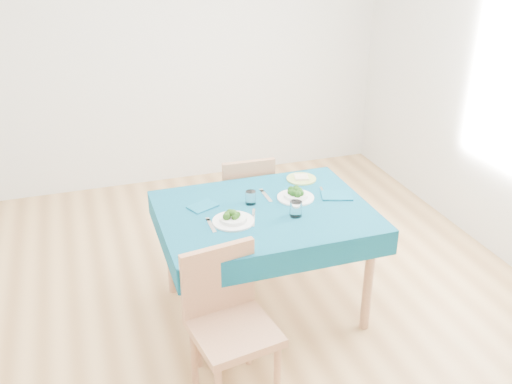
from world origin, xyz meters
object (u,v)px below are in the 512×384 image
object	(u,v)px
chair_near	(234,316)
bowl_near	(233,216)
table	(264,261)
side_plate	(301,179)
chair_far	(243,197)
bowl_far	(296,193)

from	to	relation	value
chair_near	bowl_near	xyz separation A→B (m)	(0.17, 0.58, 0.27)
table	side_plate	xyz separation A→B (m)	(0.39, 0.35, 0.38)
chair_far	bowl_near	xyz separation A→B (m)	(-0.32, -0.84, 0.31)
chair_near	bowl_far	distance (m)	1.04
side_plate	chair_far	bearing A→B (deg)	127.91
chair_far	side_plate	bearing A→B (deg)	129.76
table	bowl_near	distance (m)	0.49
bowl_far	side_plate	size ratio (longest dim) A/B	1.16
table	bowl_near	size ratio (longest dim) A/B	5.20
chair_far	table	bearing A→B (deg)	85.41
side_plate	chair_near	bearing A→B (deg)	-127.87
bowl_near	side_plate	xyz separation A→B (m)	(0.63, 0.44, -0.03)
bowl_far	side_plate	world-z (taller)	bowl_far
chair_near	bowl_near	bearing A→B (deg)	64.67
bowl_near	bowl_far	bearing A→B (deg)	20.56
chair_near	bowl_near	distance (m)	0.67
table	bowl_far	world-z (taller)	bowl_far
chair_far	bowl_far	size ratio (longest dim) A/B	4.00
chair_near	bowl_far	size ratio (longest dim) A/B	4.37
bowl_far	side_plate	distance (m)	0.31
bowl_far	side_plate	xyz separation A→B (m)	(0.15, 0.27, -0.03)
chair_near	bowl_near	world-z (taller)	chair_near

